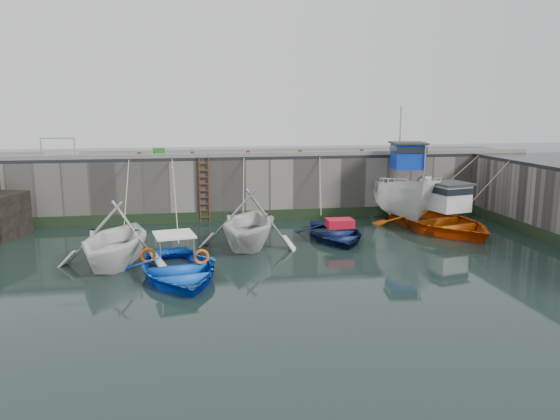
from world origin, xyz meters
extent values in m
plane|color=black|center=(0.00, 0.00, 0.00)|extent=(120.00, 120.00, 0.00)
cube|color=slate|center=(0.00, 12.50, 1.50)|extent=(30.00, 5.00, 3.00)
cube|color=black|center=(0.00, 12.50, 3.08)|extent=(30.00, 5.00, 0.16)
cube|color=slate|center=(0.00, 10.15, 3.26)|extent=(30.00, 0.30, 0.20)
cube|color=black|center=(0.00, 9.96, 0.25)|extent=(30.00, 0.08, 0.50)
cylinder|color=#3F1E0F|center=(-2.22, 9.92, 1.60)|extent=(0.07, 0.07, 3.20)
cylinder|color=#3F1E0F|center=(-1.78, 9.92, 1.60)|extent=(0.07, 0.07, 3.20)
cube|color=#3F1E0F|center=(-2.00, 9.90, 0.25)|extent=(0.44, 0.06, 0.05)
cube|color=#3F1E0F|center=(-2.00, 9.90, 0.58)|extent=(0.44, 0.06, 0.05)
cube|color=#3F1E0F|center=(-2.00, 9.90, 0.91)|extent=(0.44, 0.06, 0.05)
cube|color=#3F1E0F|center=(-2.00, 9.90, 1.24)|extent=(0.44, 0.06, 0.05)
cube|color=#3F1E0F|center=(-2.00, 9.90, 1.57)|extent=(0.44, 0.06, 0.05)
cube|color=#3F1E0F|center=(-2.00, 9.90, 1.90)|extent=(0.44, 0.06, 0.05)
cube|color=#3F1E0F|center=(-2.00, 9.90, 2.23)|extent=(0.44, 0.06, 0.05)
cube|color=#3F1E0F|center=(-2.00, 9.90, 2.56)|extent=(0.44, 0.06, 0.05)
cube|color=#3F1E0F|center=(-2.00, 9.90, 2.89)|extent=(0.44, 0.06, 0.05)
imported|color=white|center=(-5.38, 3.21, 0.00)|extent=(5.14, 5.65, 2.57)
imported|color=blue|center=(-3.16, 1.33, 0.00)|extent=(4.47, 5.64, 1.05)
imported|color=silver|center=(-0.36, 5.05, 0.00)|extent=(5.48, 5.95, 2.61)
imported|color=#091339|center=(3.42, 5.72, 0.00)|extent=(3.35, 4.64, 0.95)
imported|color=silver|center=(7.90, 9.24, 1.12)|extent=(3.99, 7.97, 2.95)
cube|color=#0B2EA9|center=(7.81, 8.64, 3.20)|extent=(1.61, 1.69, 1.20)
cube|color=black|center=(7.81, 8.64, 3.55)|extent=(1.68, 1.76, 0.28)
cube|color=#262628|center=(7.81, 8.64, 3.84)|extent=(1.84, 1.92, 0.08)
cylinder|color=#A5A8AD|center=(8.08, 10.42, 4.10)|extent=(0.08, 0.08, 3.00)
imported|color=#EA560C|center=(8.59, 6.60, 0.32)|extent=(5.96, 7.33, 1.34)
cube|color=silver|center=(8.72, 6.02, 1.59)|extent=(1.70, 1.78, 1.20)
cube|color=black|center=(8.72, 6.02, 1.94)|extent=(1.78, 1.85, 0.28)
cube|color=#262628|center=(8.72, 6.02, 2.23)|extent=(1.94, 2.02, 0.08)
cylinder|color=#A5A8AD|center=(8.31, 7.77, 2.49)|extent=(0.08, 0.08, 3.00)
cube|color=#197815|center=(-4.19, 12.20, 3.32)|extent=(0.62, 0.53, 0.33)
cylinder|color=#A5A8AD|center=(-9.50, 10.60, 3.66)|extent=(0.05, 0.05, 1.00)
cylinder|color=#A5A8AD|center=(-8.00, 10.60, 3.66)|extent=(0.05, 0.05, 1.00)
cylinder|color=#A5A8AD|center=(-8.75, 10.60, 4.12)|extent=(1.50, 0.05, 0.05)
cube|color=gray|center=(-8.75, 11.10, 3.25)|extent=(1.60, 0.35, 0.18)
cube|color=gray|center=(-8.75, 11.45, 3.43)|extent=(1.60, 0.35, 0.18)
cylinder|color=#3F1E0F|center=(-5.00, 10.25, 3.30)|extent=(0.18, 0.18, 0.28)
cylinder|color=#3F1E0F|center=(-2.50, 10.25, 3.30)|extent=(0.18, 0.18, 0.28)
cylinder|color=#3F1E0F|center=(0.20, 10.25, 3.30)|extent=(0.18, 0.18, 0.28)
cylinder|color=#3F1E0F|center=(2.80, 10.25, 3.30)|extent=(0.18, 0.18, 0.28)
cylinder|color=#3F1E0F|center=(6.00, 10.25, 3.30)|extent=(0.18, 0.18, 0.28)
camera|label=1|loc=(-2.64, -16.46, 5.62)|focal=35.00mm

